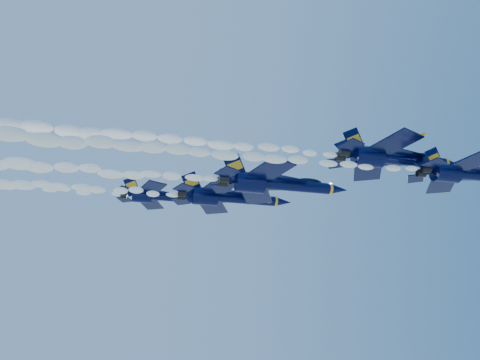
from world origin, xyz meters
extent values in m
ellipsoid|color=black|center=(12.63, -9.54, 149.42)|extent=(1.37, 2.36, 5.60)
cube|color=black|center=(14.21, -13.05, 149.47)|extent=(4.69, 5.56, 0.16)
cube|color=black|center=(14.21, -6.04, 149.47)|extent=(4.69, 5.56, 0.16)
cube|color=#F4A118|center=(15.43, -6.04, 149.55)|extent=(2.11, 4.38, 0.09)
cube|color=black|center=(10.71, -10.46, 150.78)|extent=(2.85, 0.90, 3.07)
cube|color=black|center=(10.71, -8.63, 150.78)|extent=(2.85, 0.90, 3.07)
cylinder|color=black|center=(9.57, -10.11, 149.38)|extent=(1.05, 0.96, 0.96)
cylinder|color=black|center=(9.57, -8.98, 149.38)|extent=(1.05, 0.96, 0.96)
cube|color=#F4A118|center=(15.52, -9.54, 150.15)|extent=(9.63, 0.31, 0.07)
ellipsoid|color=white|center=(-20.14, -9.54, 149.08)|extent=(58.55, 1.95, 1.76)
cylinder|color=black|center=(9.75, -7.47, 151.94)|extent=(9.02, 1.50, 1.50)
ellipsoid|color=black|center=(3.43, -7.47, 151.89)|extent=(1.56, 2.71, 6.42)
cone|color=black|center=(15.56, -7.47, 151.94)|extent=(2.61, 1.50, 1.50)
cylinder|color=#F4A118|center=(14.36, -7.47, 151.94)|extent=(0.35, 1.56, 1.56)
ellipsoid|color=black|center=(11.45, -7.47, 152.69)|extent=(3.61, 1.17, 0.99)
cube|color=#F4A118|center=(11.45, -7.47, 152.39)|extent=(4.21, 1.00, 0.18)
cube|color=black|center=(5.24, -11.48, 151.94)|extent=(5.37, 6.37, 0.18)
cube|color=black|center=(5.24, -3.46, 151.94)|extent=(5.37, 6.37, 0.18)
cube|color=#F4A118|center=(6.64, -11.48, 152.04)|extent=(2.42, 5.02, 0.10)
cube|color=#F4A118|center=(6.64, -3.46, 152.04)|extent=(2.42, 5.02, 0.10)
cube|color=black|center=(1.23, -8.53, 153.45)|extent=(3.27, 1.03, 3.51)
cube|color=black|center=(1.23, -6.42, 153.45)|extent=(3.27, 1.03, 3.51)
cylinder|color=black|center=(-0.07, -8.13, 151.84)|extent=(1.20, 1.10, 1.10)
cylinder|color=black|center=(-0.07, -6.82, 151.84)|extent=(1.20, 1.10, 1.10)
cube|color=#F4A118|center=(6.74, -7.47, 152.72)|extent=(11.03, 0.35, 0.08)
ellipsoid|color=white|center=(-29.85, -7.47, 151.54)|extent=(58.55, 2.24, 2.01)
cylinder|color=black|center=(-2.34, 4.39, 152.64)|extent=(10.23, 1.71, 1.71)
ellipsoid|color=black|center=(-9.50, 4.39, 152.59)|extent=(1.77, 3.07, 7.27)
cone|color=black|center=(4.25, 4.39, 152.64)|extent=(2.96, 1.71, 1.71)
cylinder|color=#F4A118|center=(2.89, 4.39, 152.64)|extent=(0.40, 1.77, 1.77)
ellipsoid|color=black|center=(-0.41, 4.39, 153.50)|extent=(4.09, 1.33, 1.13)
cube|color=#F4A118|center=(-0.41, 4.39, 153.16)|extent=(4.77, 1.14, 0.20)
cube|color=black|center=(-7.45, -0.15, 152.64)|extent=(6.09, 7.22, 0.20)
cube|color=black|center=(-7.45, 8.94, 152.64)|extent=(6.09, 7.22, 0.20)
cube|color=#F4A118|center=(-5.86, -0.15, 152.76)|extent=(2.74, 5.69, 0.11)
cube|color=#F4A118|center=(-5.86, 8.94, 152.76)|extent=(2.74, 5.69, 0.11)
cube|color=black|center=(-12.00, 3.20, 154.35)|extent=(3.70, 1.17, 3.99)
cube|color=black|center=(-12.00, 5.59, 154.35)|extent=(3.70, 1.17, 3.99)
cylinder|color=black|center=(-13.48, 3.66, 152.53)|extent=(1.36, 1.25, 1.25)
cylinder|color=black|center=(-13.48, 5.13, 152.53)|extent=(1.36, 1.25, 1.25)
cube|color=#F4A118|center=(-5.75, 4.39, 153.53)|extent=(12.50, 0.40, 0.09)
ellipsoid|color=white|center=(-43.32, 4.39, 152.23)|extent=(58.55, 2.53, 2.28)
cylinder|color=black|center=(-7.90, 14.68, 154.42)|extent=(9.98, 1.66, 1.66)
ellipsoid|color=black|center=(-14.89, 14.68, 154.36)|extent=(1.73, 2.99, 7.10)
cone|color=black|center=(-1.47, 14.68, 154.42)|extent=(2.88, 1.66, 1.66)
cylinder|color=#F4A118|center=(-2.80, 14.68, 154.42)|extent=(0.39, 1.73, 1.73)
ellipsoid|color=black|center=(-6.02, 14.68, 155.25)|extent=(3.99, 1.30, 1.10)
cube|color=#F4A118|center=(-6.02, 14.68, 154.92)|extent=(4.66, 1.11, 0.20)
cube|color=black|center=(-12.90, 10.24, 154.42)|extent=(5.95, 7.05, 0.20)
cube|color=black|center=(-12.90, 19.12, 154.42)|extent=(5.95, 7.05, 0.20)
cube|color=#F4A118|center=(-11.34, 10.24, 154.53)|extent=(2.67, 5.56, 0.11)
cube|color=#F4A118|center=(-11.34, 19.12, 154.53)|extent=(2.67, 5.56, 0.11)
cube|color=black|center=(-17.33, 13.52, 156.08)|extent=(3.61, 1.14, 3.89)
cube|color=black|center=(-17.33, 15.85, 156.08)|extent=(3.61, 1.14, 3.89)
cylinder|color=black|center=(-18.77, 13.96, 154.31)|extent=(1.33, 1.22, 1.22)
cylinder|color=black|center=(-18.77, 15.40, 154.31)|extent=(1.33, 1.22, 1.22)
cube|color=#F4A118|center=(-11.23, 14.68, 155.28)|extent=(12.20, 0.39, 0.09)
cylinder|color=black|center=(-19.47, 22.96, 157.23)|extent=(8.39, 1.40, 1.40)
ellipsoid|color=black|center=(-25.34, 22.96, 157.18)|extent=(1.45, 2.52, 5.97)
cone|color=black|center=(-14.06, 22.96, 157.23)|extent=(2.42, 1.40, 1.40)
cylinder|color=#F4A118|center=(-15.18, 22.96, 157.23)|extent=(0.33, 1.45, 1.45)
ellipsoid|color=black|center=(-17.88, 22.96, 157.93)|extent=(3.36, 1.09, 0.92)
cube|color=#F4A118|center=(-17.88, 22.96, 157.65)|extent=(3.92, 0.93, 0.17)
cube|color=black|center=(-23.66, 19.23, 157.23)|extent=(5.00, 5.93, 0.17)
cube|color=black|center=(-23.66, 26.69, 157.23)|extent=(5.00, 5.93, 0.17)
cube|color=#F4A118|center=(-22.36, 19.23, 157.32)|extent=(2.25, 4.67, 0.09)
cube|color=#F4A118|center=(-22.36, 26.69, 157.32)|extent=(2.25, 4.67, 0.09)
cube|color=black|center=(-27.39, 21.98, 158.63)|extent=(3.04, 0.96, 3.27)
cube|color=black|center=(-27.39, 23.94, 158.63)|extent=(3.04, 0.96, 3.27)
cylinder|color=black|center=(-28.60, 22.36, 157.14)|extent=(1.12, 1.03, 1.03)
cylinder|color=black|center=(-28.60, 23.57, 157.14)|extent=(1.12, 1.03, 1.03)
cube|color=#F4A118|center=(-22.26, 22.96, 157.96)|extent=(10.26, 0.33, 0.07)
camera|label=1|loc=(-22.89, -56.03, 123.10)|focal=35.00mm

